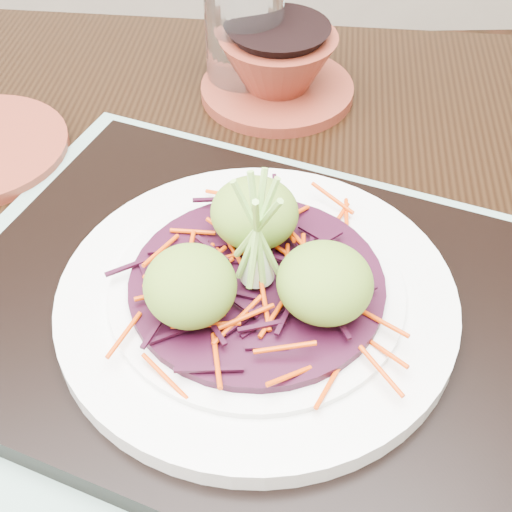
{
  "coord_description": "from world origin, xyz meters",
  "views": [
    {
      "loc": [
        0.06,
        -0.32,
        1.21
      ],
      "look_at": [
        0.07,
        0.03,
        0.86
      ],
      "focal_mm": 50.0,
      "sensor_mm": 36.0,
      "label": 1
    }
  ],
  "objects_px": {
    "white_plate": "(257,297)",
    "water_glass": "(244,33)",
    "dining_table": "(295,377)",
    "terracotta_bowl_set": "(278,69)",
    "serving_tray": "(257,315)"
  },
  "relations": [
    {
      "from": "white_plate",
      "to": "water_glass",
      "type": "xyz_separation_m",
      "value": [
        -0.0,
        0.33,
        0.02
      ]
    },
    {
      "from": "dining_table",
      "to": "terracotta_bowl_set",
      "type": "distance_m",
      "value": 0.31
    },
    {
      "from": "white_plate",
      "to": "terracotta_bowl_set",
      "type": "relative_size",
      "value": 1.7
    },
    {
      "from": "serving_tray",
      "to": "terracotta_bowl_set",
      "type": "distance_m",
      "value": 0.31
    },
    {
      "from": "white_plate",
      "to": "terracotta_bowl_set",
      "type": "xyz_separation_m",
      "value": [
        0.03,
        0.31,
        -0.0
      ]
    },
    {
      "from": "serving_tray",
      "to": "white_plate",
      "type": "height_order",
      "value": "white_plate"
    },
    {
      "from": "serving_tray",
      "to": "terracotta_bowl_set",
      "type": "bearing_deg",
      "value": 108.96
    },
    {
      "from": "white_plate",
      "to": "dining_table",
      "type": "bearing_deg",
      "value": 42.1
    },
    {
      "from": "serving_tray",
      "to": "white_plate",
      "type": "distance_m",
      "value": 0.02
    },
    {
      "from": "terracotta_bowl_set",
      "to": "water_glass",
      "type": "bearing_deg",
      "value": 143.46
    },
    {
      "from": "dining_table",
      "to": "serving_tray",
      "type": "distance_m",
      "value": 0.13
    },
    {
      "from": "serving_tray",
      "to": "white_plate",
      "type": "relative_size",
      "value": 1.54
    },
    {
      "from": "water_glass",
      "to": "terracotta_bowl_set",
      "type": "height_order",
      "value": "water_glass"
    },
    {
      "from": "dining_table",
      "to": "water_glass",
      "type": "height_order",
      "value": "water_glass"
    },
    {
      "from": "dining_table",
      "to": "white_plate",
      "type": "bearing_deg",
      "value": -130.11
    }
  ]
}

